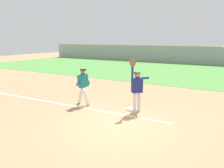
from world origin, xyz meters
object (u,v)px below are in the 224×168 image
object	(u,v)px
baseball	(134,65)
first_base	(132,109)
parked_car_white	(197,57)
parked_car_blue	(156,55)
fielder	(137,86)
runner	(83,84)

from	to	relation	value
baseball	first_base	bearing A→B (deg)	-74.55
baseball	parked_car_white	world-z (taller)	baseball
first_base	parked_car_white	xyz separation A→B (m)	(-1.34, 23.30, 0.63)
parked_car_blue	first_base	bearing A→B (deg)	-76.57
fielder	parked_car_white	bearing A→B (deg)	-43.20
fielder	parked_car_white	size ratio (longest dim) A/B	0.50
first_base	runner	xyz separation A→B (m)	(-2.38, -0.38, 0.96)
fielder	parked_car_blue	xyz separation A→B (m)	(-7.55, 23.70, -0.45)
runner	parked_car_white	size ratio (longest dim) A/B	0.38
parked_car_blue	baseball	bearing A→B (deg)	-76.56
baseball	parked_car_white	size ratio (longest dim) A/B	0.02
fielder	parked_car_white	world-z (taller)	fielder
fielder	baseball	size ratio (longest dim) A/B	30.81
baseball	parked_car_white	xyz separation A→B (m)	(-1.30, 23.14, -1.30)
runner	parked_car_blue	xyz separation A→B (m)	(-4.93, 23.99, -0.32)
first_base	fielder	world-z (taller)	fielder
first_base	fielder	distance (m)	1.11
baseball	parked_car_blue	xyz separation A→B (m)	(-7.27, 23.45, -1.30)
first_base	runner	size ratio (longest dim) A/B	0.22
first_base	parked_car_blue	size ratio (longest dim) A/B	0.08
runner	parked_car_white	distance (m)	23.71
parked_car_white	first_base	bearing A→B (deg)	-91.57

